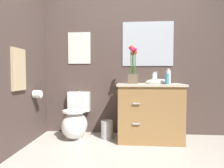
# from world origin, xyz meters

# --- Properties ---
(wall_back) EXTENTS (4.38, 0.05, 2.50)m
(wall_back) POSITION_xyz_m (0.20, 1.43, 1.25)
(wall_back) COLOR #4C3D38
(wall_back) RESTS_ON ground_plane
(wall_left) EXTENTS (0.05, 3.95, 2.50)m
(wall_left) POSITION_xyz_m (-1.43, 0.42, 1.25)
(wall_left) COLOR #4C3D38
(wall_left) RESTS_ON ground_plane
(toilet) EXTENTS (0.38, 0.59, 0.69)m
(toilet) POSITION_xyz_m (-0.84, 1.14, 0.24)
(toilet) COLOR white
(toilet) RESTS_ON ground_plane
(vanity_cabinet) EXTENTS (0.94, 0.56, 1.01)m
(vanity_cabinet) POSITION_xyz_m (0.27, 1.11, 0.43)
(vanity_cabinet) COLOR #9E7242
(vanity_cabinet) RESTS_ON ground_plane
(flower_vase) EXTENTS (0.14, 0.14, 0.55)m
(flower_vase) POSITION_xyz_m (0.03, 1.09, 1.03)
(flower_vase) COLOR brown
(flower_vase) RESTS_ON vanity_cabinet
(soap_bottle) EXTENTS (0.07, 0.07, 0.22)m
(soap_bottle) POSITION_xyz_m (0.54, 1.11, 0.93)
(soap_bottle) COLOR white
(soap_bottle) RESTS_ON vanity_cabinet
(lotion_bottle) EXTENTS (0.06, 0.06, 0.17)m
(lotion_bottle) POSITION_xyz_m (0.48, 0.94, 0.90)
(lotion_bottle) COLOR teal
(lotion_bottle) RESTS_ON vanity_cabinet
(hand_wash_bottle) EXTENTS (0.06, 0.06, 0.17)m
(hand_wash_bottle) POSITION_xyz_m (0.34, 1.14, 0.91)
(hand_wash_bottle) COLOR white
(hand_wash_bottle) RESTS_ON vanity_cabinet
(trash_bin) EXTENTS (0.18, 0.18, 0.27)m
(trash_bin) POSITION_xyz_m (-0.35, 1.13, 0.14)
(trash_bin) COLOR #B7B7BC
(trash_bin) RESTS_ON ground_plane
(wall_poster) EXTENTS (0.37, 0.01, 0.51)m
(wall_poster) POSITION_xyz_m (-0.84, 1.40, 1.40)
(wall_poster) COLOR silver
(wall_mirror) EXTENTS (0.80, 0.01, 0.70)m
(wall_mirror) POSITION_xyz_m (0.27, 1.40, 1.45)
(wall_mirror) COLOR #B2BCC6
(hanging_towel) EXTENTS (0.03, 0.28, 0.52)m
(hanging_towel) POSITION_xyz_m (-1.39, 0.57, 1.02)
(hanging_towel) COLOR tan
(toilet_paper_roll) EXTENTS (0.11, 0.11, 0.11)m
(toilet_paper_roll) POSITION_xyz_m (-1.34, 0.94, 0.68)
(toilet_paper_roll) COLOR white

